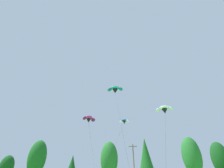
{
  "coord_description": "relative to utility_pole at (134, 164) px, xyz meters",
  "views": [
    {
      "loc": [
        -2.28,
        0.53,
        2.11
      ],
      "look_at": [
        -1.85,
        21.66,
        14.72
      ],
      "focal_mm": 25.75,
      "sensor_mm": 36.0,
      "label": 1
    }
  ],
  "objects": [
    {
      "name": "treeline_tree_g",
      "position": [
        29.02,
        9.58,
        2.38
      ],
      "size": [
        5.29,
        5.29,
        12.94
      ],
      "color": "#472D19",
      "rests_on": "ground_plane"
    },
    {
      "name": "treeline_tree_d",
      "position": [
        -6.3,
        6.54,
        2.0
      ],
      "size": [
        5.12,
        5.12,
        12.31
      ],
      "color": "#472D19",
      "rests_on": "ground_plane"
    },
    {
      "name": "treeline_tree_b",
      "position": [
        -28.12,
        8.03,
        2.38
      ],
      "size": [
        5.29,
        5.29,
        12.94
      ],
      "color": "#472D19",
      "rests_on": "ground_plane"
    },
    {
      "name": "parafoil_kite_high_magenta",
      "position": [
        -11.36,
        -7.76,
        9.25
      ],
      "size": [
        4.81,
        12.12,
        13.98
      ],
      "color": "#D12893"
    },
    {
      "name": "treeline_tree_c",
      "position": [
        -16.84,
        5.52,
        -0.27
      ],
      "size": [
        3.42,
        3.42,
        8.27
      ],
      "color": "#472D19",
      "rests_on": "ground_plane"
    },
    {
      "name": "parafoil_kite_mid_teal",
      "position": [
        -5.11,
        -12.17,
        15.06
      ],
      "size": [
        3.93,
        10.82,
        19.73
      ],
      "color": "teal"
    },
    {
      "name": "treeline_tree_f",
      "position": [
        18.44,
        6.36,
        2.88
      ],
      "size": [
        5.52,
        5.52,
        13.76
      ],
      "color": "#472D19",
      "rests_on": "ground_plane"
    },
    {
      "name": "parafoil_kite_low_blue_white",
      "position": [
        -2.42,
        -3.79,
        10.01
      ],
      "size": [
        7.09,
        15.71,
        14.45
      ],
      "color": "blue"
    },
    {
      "name": "treeline_tree_e",
      "position": [
        5.05,
        8.38,
        3.16
      ],
      "size": [
        4.63,
        4.63,
        13.76
      ],
      "color": "#472D19",
      "rests_on": "ground_plane"
    },
    {
      "name": "treeline_tree_a",
      "position": [
        -37.53,
        9.84,
        -0.17
      ],
      "size": [
        4.16,
        4.16,
        8.73
      ],
      "color": "#472D19",
      "rests_on": "ground_plane"
    },
    {
      "name": "parafoil_kite_far_white",
      "position": [
        5.2,
        -13.98,
        9.41
      ],
      "size": [
        8.74,
        16.91,
        14.05
      ],
      "color": "white"
    },
    {
      "name": "utility_pole",
      "position": [
        0.0,
        0.0,
        0.0
      ],
      "size": [
        2.2,
        0.26,
        10.38
      ],
      "color": "brown",
      "rests_on": "ground_plane"
    }
  ]
}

